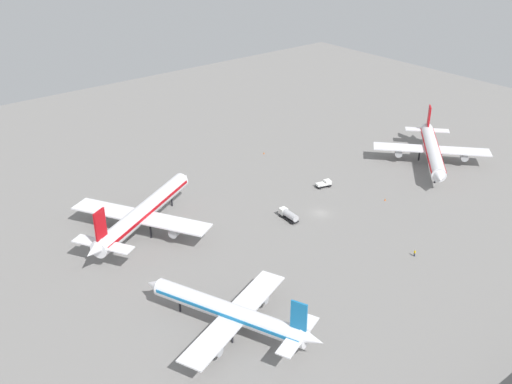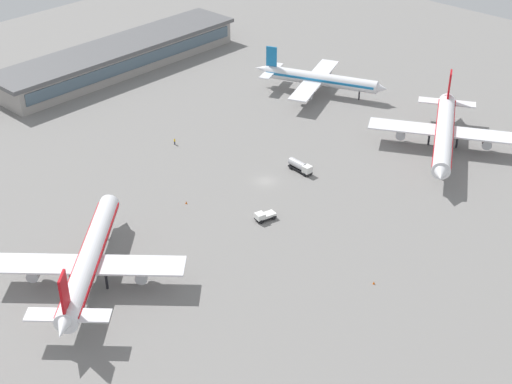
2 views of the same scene
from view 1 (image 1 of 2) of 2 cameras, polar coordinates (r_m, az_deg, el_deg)
The scene contains 9 objects.
ground at distance 157.01m, azimuth 6.21°, elevation -2.02°, with size 288.00×288.00×0.00m, color gray.
airplane_at_gate at distance 114.54m, azimuth -2.52°, elevation -11.48°, with size 30.80×37.33×11.86m.
airplane_taxiing at distance 148.48m, azimuth -10.82°, elevation -1.94°, with size 41.87×34.97×13.96m.
airplane_distant at distance 190.32m, azimuth 16.60°, elevation 3.93°, with size 36.10×33.43×13.49m.
fuel_truck at distance 152.61m, azimuth 3.15°, elevation -2.20°, with size 2.62×6.43×2.50m.
pushback_tractor at distance 170.75m, azimuth 6.59°, elevation 0.80°, with size 4.75×3.18×1.90m.
ground_crew_worker at distance 142.54m, azimuth 15.03°, elevation -5.70°, with size 0.53×0.53×1.67m.
safety_cone_near_gate at distance 191.81m, azimuth 0.76°, elevation 3.77°, with size 0.44×0.44×0.60m, color #EA590C.
safety_cone_mid_apron at distance 166.11m, azimuth 12.33°, elevation -0.71°, with size 0.44×0.44×0.60m, color #EA590C.
Camera 1 is at (-99.78, -95.15, 75.12)m, focal length 41.53 mm.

